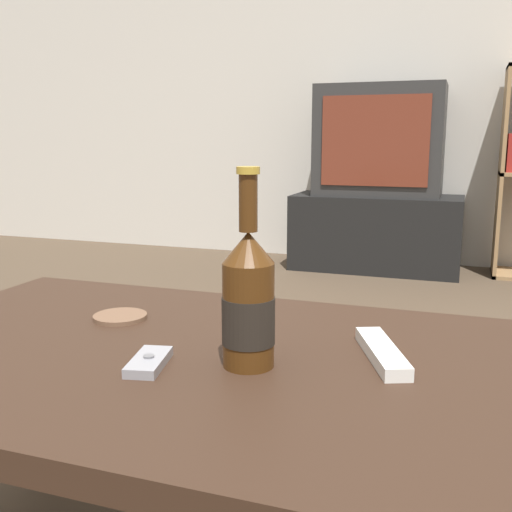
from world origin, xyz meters
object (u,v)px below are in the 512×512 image
object	(u,v)px
beer_bottle	(248,301)
television	(379,141)
cell_phone	(149,362)
remote_control	(382,352)
tv_stand	(376,232)

from	to	relation	value
beer_bottle	television	bearing A→B (deg)	94.26
cell_phone	remote_control	xyz separation A→B (m)	(0.31, 0.14, 0.00)
tv_stand	television	distance (m)	0.53
beer_bottle	cell_phone	xyz separation A→B (m)	(-0.13, -0.05, -0.09)
cell_phone	tv_stand	bearing A→B (deg)	79.22
television	beer_bottle	bearing A→B (deg)	-85.74
beer_bottle	cell_phone	distance (m)	0.17
television	cell_phone	distance (m)	2.83
tv_stand	remote_control	size ratio (longest dim) A/B	5.24
tv_stand	television	size ratio (longest dim) A/B	1.36
tv_stand	remote_control	distance (m)	2.71
remote_control	television	bearing A→B (deg)	75.93
beer_bottle	tv_stand	bearing A→B (deg)	94.25
television	cell_phone	bearing A→B (deg)	-88.55
tv_stand	beer_bottle	world-z (taller)	beer_bottle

